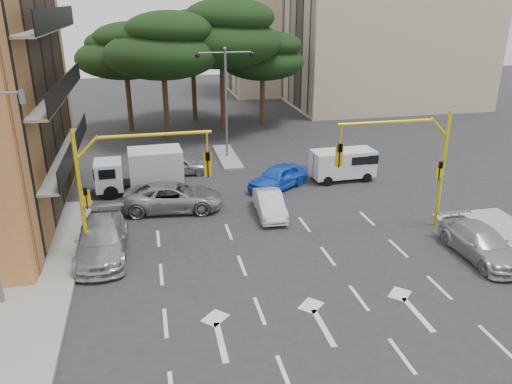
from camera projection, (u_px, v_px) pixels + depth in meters
ground at (286, 261)px, 22.34m from camera, size 120.00×120.00×0.00m
median_strip at (227, 157)px, 36.89m from camera, size 1.40×6.00×0.15m
apartment_beige_near at (389, 16)px, 52.14m from camera, size 20.20×12.15×18.70m
apartment_beige_far at (292, 22)px, 62.02m from camera, size 16.20×12.15×16.70m
pine_left_near at (163, 45)px, 38.80m from camera, size 9.15×9.15×10.23m
pine_center at (222, 34)px, 41.38m from camera, size 9.98×9.98×11.16m
pine_left_far at (125, 51)px, 42.09m from camera, size 8.32×8.32×9.30m
pine_right at (263, 56)px, 44.76m from camera, size 7.49×7.49×8.37m
pine_back at (192, 38)px, 45.78m from camera, size 9.15×9.15×10.23m
signal_mast_right at (412, 156)px, 24.13m from camera, size 5.79×0.37×6.00m
signal_mast_left at (122, 176)px, 21.38m from camera, size 5.79×0.37×6.00m
street_lamp_center at (226, 84)px, 34.96m from camera, size 4.16×0.36×7.77m
car_white_hatch at (270, 204)px, 26.87m from camera, size 1.57×3.91×1.26m
car_blue_compact at (278, 177)px, 30.68m from camera, size 4.53×3.93×1.47m
car_silver_wagon at (102, 240)px, 22.57m from camera, size 2.23×5.38×1.56m
car_silver_cross_a at (174, 197)px, 27.54m from camera, size 5.68×3.11×1.51m
car_silver_cross_b at (180, 165)px, 33.21m from camera, size 3.81×1.62×1.28m
car_silver_parked at (481, 243)px, 22.44m from camera, size 1.95×4.79×1.39m
van_white at (343, 165)px, 32.08m from camera, size 4.06×1.93×2.00m
box_truck_a at (140, 171)px, 30.03m from camera, size 5.32×2.42×2.57m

